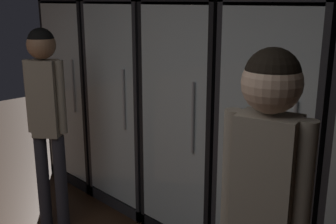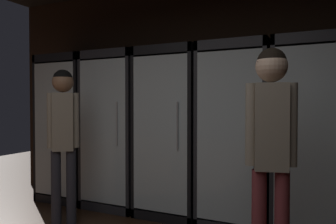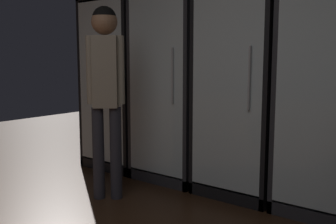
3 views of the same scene
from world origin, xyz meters
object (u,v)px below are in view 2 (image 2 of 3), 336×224
at_px(cooler_far_left, 72,129).
at_px(cooler_left, 118,131).
at_px(cooler_center, 172,133).
at_px(cooler_far_right, 313,139).
at_px(shopper_near, 63,128).
at_px(cooler_right, 236,136).
at_px(shopper_far, 271,136).

distance_m(cooler_far_left, cooler_left, 0.75).
relative_size(cooler_left, cooler_center, 1.00).
bearing_deg(cooler_far_right, shopper_near, -159.69).
relative_size(cooler_left, cooler_far_right, 1.00).
relative_size(cooler_far_left, cooler_center, 1.00).
xyz_separation_m(cooler_far_left, shopper_near, (0.65, -0.87, 0.10)).
xyz_separation_m(cooler_left, cooler_right, (1.51, 0.00, -0.01)).
bearing_deg(cooler_left, cooler_far_left, -179.90).
bearing_deg(cooler_center, shopper_far, -40.89).
xyz_separation_m(cooler_center, shopper_far, (1.26, -1.09, 0.12)).
height_order(cooler_center, shopper_far, cooler_center).
height_order(cooler_far_left, shopper_near, cooler_far_left).
height_order(cooler_center, shopper_near, cooler_center).
distance_m(cooler_center, shopper_far, 1.67).
bearing_deg(shopper_near, cooler_center, 45.69).
height_order(cooler_far_left, shopper_far, cooler_far_left).
distance_m(cooler_left, cooler_right, 1.51).
bearing_deg(cooler_left, shopper_near, -96.43).
bearing_deg(shopper_far, shopper_near, 174.07).
height_order(cooler_far_right, shopper_near, cooler_far_right).
height_order(cooler_left, cooler_far_right, same).
height_order(cooler_right, shopper_near, cooler_right).
relative_size(cooler_right, shopper_near, 1.17).
bearing_deg(cooler_far_left, cooler_center, -0.00).
xyz_separation_m(cooler_far_left, shopper_far, (2.77, -1.09, 0.12)).
bearing_deg(cooler_far_left, cooler_far_right, 0.01).
height_order(cooler_center, cooler_right, same).
distance_m(cooler_far_left, cooler_center, 1.51).
distance_m(cooler_right, shopper_near, 1.83).
xyz_separation_m(cooler_right, shopper_far, (0.51, -1.09, 0.12)).
height_order(cooler_far_left, cooler_left, same).
relative_size(cooler_center, shopper_near, 1.17).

